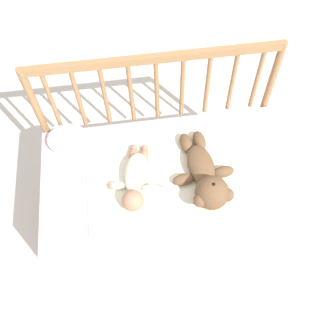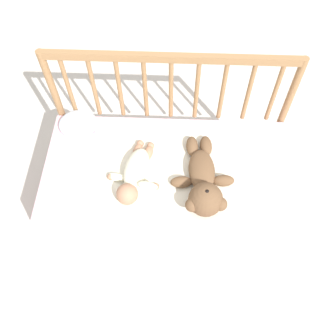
% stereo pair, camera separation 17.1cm
% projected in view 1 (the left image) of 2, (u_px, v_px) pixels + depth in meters
% --- Properties ---
extents(ground_plane, '(12.00, 12.00, 0.00)m').
position_uv_depth(ground_plane, '(168.00, 219.00, 2.19)').
color(ground_plane, silver).
extents(crib_mattress, '(1.19, 0.69, 0.50)m').
position_uv_depth(crib_mattress, '(168.00, 199.00, 1.97)').
color(crib_mattress, '#EDB7C6').
rests_on(crib_mattress, ground_plane).
extents(crib_rail, '(1.19, 0.04, 0.90)m').
position_uv_depth(crib_rail, '(157.00, 98.00, 1.84)').
color(crib_rail, '#997047').
rests_on(crib_rail, ground_plane).
extents(blanket, '(0.81, 0.55, 0.01)m').
position_uv_depth(blanket, '(173.00, 173.00, 1.77)').
color(blanket, silver).
rests_on(blanket, crib_mattress).
extents(teddy_bear, '(0.30, 0.45, 0.15)m').
position_uv_depth(teddy_bear, '(206.00, 178.00, 1.69)').
color(teddy_bear, brown).
rests_on(teddy_bear, crib_mattress).
extents(baby, '(0.25, 0.36, 0.10)m').
position_uv_depth(baby, '(136.00, 179.00, 1.71)').
color(baby, '#EAEACC').
rests_on(baby, crib_mattress).
extents(small_pillow, '(0.20, 0.18, 0.06)m').
position_uv_depth(small_pillow, '(67.00, 138.00, 1.84)').
color(small_pillow, silver).
rests_on(small_pillow, crib_mattress).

